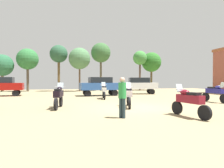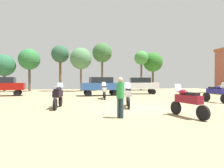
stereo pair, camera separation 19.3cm
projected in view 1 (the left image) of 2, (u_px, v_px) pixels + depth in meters
ground_plane at (132, 107)px, 11.51m from camera, size 44.00×52.00×0.02m
motorcycle_1 at (129, 95)px, 11.62m from camera, size 0.75×2.24×1.50m
motorcycle_3 at (59, 96)px, 11.08m from camera, size 0.62×2.18×1.50m
motorcycle_6 at (189, 101)px, 8.42m from camera, size 0.73×2.19×1.46m
motorcycle_8 at (104, 91)px, 16.95m from camera, size 0.62×2.24×1.50m
motorcycle_9 at (215, 92)px, 14.17m from camera, size 0.67×2.29×1.51m
car_1 at (139, 84)px, 23.23m from camera, size 4.53×2.45×2.00m
car_2 at (1, 85)px, 19.93m from camera, size 4.50×2.35×2.00m
car_3 at (100, 85)px, 20.53m from camera, size 4.46×2.22×2.00m
person_2 at (122, 94)px, 8.16m from camera, size 0.48×0.48×1.77m
tree_1 at (101, 53)px, 30.63m from camera, size 3.16×3.16×7.75m
tree_2 at (28, 59)px, 28.78m from camera, size 3.20×3.20×6.51m
tree_3 at (151, 62)px, 32.87m from camera, size 3.37×3.37×6.54m
tree_5 at (2, 65)px, 27.90m from camera, size 3.19×3.19×5.51m
tree_6 at (59, 55)px, 29.30m from camera, size 2.72×2.72×7.15m
tree_7 at (140, 59)px, 31.21m from camera, size 2.29×2.29×6.55m
tree_8 at (80, 59)px, 28.92m from camera, size 3.28×3.28×6.67m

